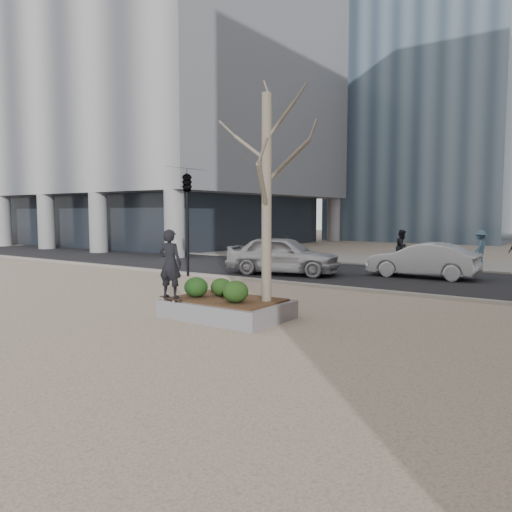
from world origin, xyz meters
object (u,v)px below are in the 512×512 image
Objects in this scene: planter at (227,309)px; police_car at (283,255)px; skateboard at (171,299)px; skateboarder at (170,264)px.

planter is 0.62× the size of police_car.
skateboard is (-1.10, -0.88, 0.26)m from planter.
planter is 1.43m from skateboard.
planter is 9.07m from police_car.
police_car is (-2.41, 9.22, -0.54)m from skateboarder.
skateboard is at bearing -178.75° from police_car.
skateboard is 0.90m from skateboarder.
skateboard is 0.45× the size of skateboarder.
skateboarder reaches higher than police_car.
skateboard is 0.16× the size of police_car.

